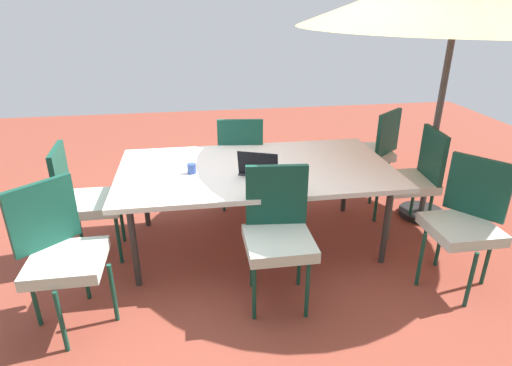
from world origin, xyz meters
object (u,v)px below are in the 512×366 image
Objects in this scene: dining_table at (256,172)px; laptop at (260,169)px; chair_south at (241,157)px; chair_east at (84,197)px; chair_northwest at (466,218)px; cup at (192,168)px; chair_north at (278,230)px; chair_northeast at (60,250)px; chair_west at (413,176)px; chair_southwest at (373,148)px.

laptop reaches higher than dining_table.
chair_south is 1.56m from chair_east.
chair_northwest reaches higher than cup.
chair_north and chair_northeast have the same top height.
chair_east and chair_northeast have the same top height.
dining_table is 1.42m from chair_east.
chair_east is (2.85, -0.82, 0.00)m from chair_northwest.
chair_northwest and chair_south have the same top height.
chair_south and chair_east have the same top height.
chair_northwest is 1.00× the size of chair_northeast.
chair_north and chair_west have the same top height.
cup reaches higher than dining_table.
cup is (-0.88, 0.07, 0.22)m from chair_east.
chair_northeast is at bearing 40.56° from cup.
dining_table is 0.54m from cup.
chair_north is 1.00× the size of chair_northeast.
chair_southwest is 1.00× the size of chair_south.
chair_east is (1.38, 0.74, 0.00)m from chair_south.
chair_west and chair_northwest have the same top height.
cup is at bearing -82.50° from chair_west.
chair_southwest and chair_northeast have the same top height.
chair_north is at bearing 9.82° from chair_southwest.
chair_southwest is 1.00× the size of chair_northeast.
laptop is at bearing 99.82° from chair_south.
chair_southwest is 1.71m from laptop.
chair_east is (1.41, -0.01, -0.14)m from dining_table.
dining_table is at bearing 99.98° from chair_south.
chair_southwest is (-1.40, -0.80, -0.14)m from dining_table.
laptop is at bearing 98.64° from chair_north.
chair_northwest is at bearing 3.95° from chair_north.
chair_south is 2.52× the size of laptop.
cup is (-0.86, -0.74, 0.22)m from chair_northeast.
chair_southwest is (-1.37, -1.56, 0.00)m from chair_north.
chair_north is 1.00× the size of chair_west.
chair_northeast is at bearing 55.80° from chair_south.
chair_southwest is 2.13m from cup.
chair_east is 2.52× the size of laptop.
cup is at bearing 65.61° from chair_south.
dining_table is 2.33× the size of chair_south.
laptop is 4.74× the size of cup.
dining_table is 0.77m from chair_south.
chair_north is at bearing -129.27° from chair_northwest.
chair_northeast reaches higher than laptop.
chair_north and chair_southwest have the same top height.
chair_east is (2.82, 0.78, 0.00)m from chair_southwest.
dining_table is 0.18m from laptop.
chair_west is at bearing -178.23° from cup.
dining_table is 1.61m from chair_northeast.
cup is (0.57, -0.71, 0.22)m from chair_north.
chair_northeast is 11.95× the size of cup.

